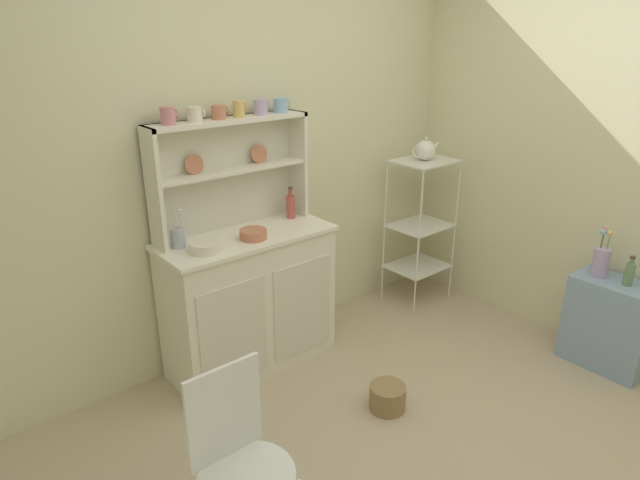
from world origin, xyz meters
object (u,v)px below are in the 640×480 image
Objects in this scene: utensil_jar at (178,237)px; oil_bottle at (629,273)px; floor_basket at (387,397)px; bakers_rack at (421,217)px; flower_vase at (601,260)px; wire_chair at (238,453)px; jam_bottle at (291,206)px; hutch_cabinet at (250,299)px; hutch_shelf_unit at (228,165)px; cup_rose_0 at (168,116)px; side_shelf_blue at (609,324)px; porcelain_teapot at (425,150)px; bowl_mixing_large at (205,247)px.

utensil_jar is 2.61m from oil_bottle.
utensil_jar is at bearing 127.12° from floor_basket.
flower_vase is (0.22, -1.24, -0.00)m from bakers_rack.
flower_vase is 1.71× the size of oil_bottle.
jam_bottle is (1.16, 1.22, 0.43)m from wire_chair.
hutch_shelf_unit is (0.00, 0.16, 0.80)m from hutch_cabinet.
utensil_jar reaches higher than oil_bottle.
floor_basket is at bearing -55.38° from cup_rose_0.
bakers_rack reaches higher than side_shelf_blue.
floor_basket is 1.78m from porcelain_teapot.
utensil_jar is (-0.39, 0.08, 0.48)m from hutch_cabinet.
porcelain_teapot is at bearing 34.66° from floor_basket.
hutch_shelf_unit is 1.49m from porcelain_teapot.
bowl_mixing_large is (0.05, -0.20, -0.68)m from cup_rose_0.
cup_rose_0 is at bearing 142.02° from oil_bottle.
side_shelf_blue is 1.83× the size of flower_vase.
hutch_cabinet is 1.18m from cup_rose_0.
oil_bottle is (0.22, -1.41, -0.53)m from porcelain_teapot.
flower_vase is (1.37, -0.44, 0.60)m from floor_basket.
porcelain_teapot reaches higher than flower_vase.
wire_chair is at bearing 175.97° from flower_vase.
porcelain_teapot reaches higher than jam_bottle.
flower_vase reaches higher than floor_basket.
flower_vase is (1.69, -1.47, -0.58)m from hutch_shelf_unit.
side_shelf_blue is 1.64m from porcelain_teapot.
bakers_rack is at bearing 98.72° from oil_bottle.
porcelain_teapot is (1.47, -0.23, -0.07)m from hutch_shelf_unit.
bowl_mixing_large is at bearing -75.83° from cup_rose_0.
side_shelf_blue is 2.30× the size of utensil_jar.
utensil_jar is (-0.71, 0.94, 0.85)m from floor_basket.
cup_rose_0 is 0.97m from jam_bottle.
hutch_cabinet is at bearing -11.31° from utensil_jar.
bakers_rack is 4.46× the size of utensil_jar.
flower_vase is at bearing -31.70° from bowl_mixing_large.
bowl_mixing_large is at bearing 148.30° from flower_vase.
bowl_mixing_large is 0.86× the size of jam_bottle.
jam_bottle is at bearing 0.69° from utensil_jar.
bakers_rack is 1.52m from floor_basket.
cup_rose_0 is (-0.35, -0.04, 0.32)m from hutch_shelf_unit.
hutch_cabinet is 11.44× the size of cup_rose_0.
hutch_cabinet is 1.07× the size of hutch_shelf_unit.
wire_chair is 2.48m from flower_vase.
floor_basket is 1.30m from bowl_mixing_large.
jam_bottle is at bearing 86.44° from floor_basket.
floor_basket is at bearing 157.58° from side_shelf_blue.
bakers_rack is at bearing -8.96° from hutch_shelf_unit.
wire_chair is at bearing -154.75° from bakers_rack.
hutch_shelf_unit is 5.63× the size of bowl_mixing_large.
cup_rose_0 reaches higher than wire_chair.
side_shelf_blue is 2.10m from jam_bottle.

